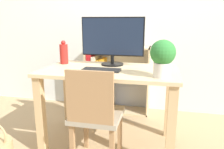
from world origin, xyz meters
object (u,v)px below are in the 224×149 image
at_px(monitor, 112,39).
at_px(vase, 64,53).
at_px(keyboard, 101,70).
at_px(bookshelf, 106,83).
at_px(chair, 95,114).
at_px(potted_plant, 163,56).

xyz_separation_m(monitor, vase, (-0.50, -0.05, -0.15)).
xyz_separation_m(keyboard, bookshelf, (-0.19, 0.92, -0.39)).
xyz_separation_m(monitor, chair, (-0.02, -0.53, -0.55)).
height_order(keyboard, bookshelf, bookshelf).
xyz_separation_m(chair, bookshelf, (-0.20, 1.17, -0.08)).
relative_size(chair, bookshelf, 0.97).
height_order(monitor, chair, monitor).
distance_m(monitor, chair, 0.77).
bearing_deg(bookshelf, monitor, -70.60).
xyz_separation_m(keyboard, potted_plant, (0.52, -0.12, 0.16)).
relative_size(potted_plant, bookshelf, 0.34).
bearing_deg(keyboard, bookshelf, 101.52).
relative_size(keyboard, bookshelf, 0.39).
relative_size(monitor, keyboard, 1.84).
bearing_deg(vase, chair, -45.83).
relative_size(monitor, vase, 2.59).
bearing_deg(chair, keyboard, 98.07).
bearing_deg(monitor, bookshelf, 109.40).
relative_size(vase, chair, 0.28).
bearing_deg(potted_plant, keyboard, 166.93).
height_order(monitor, vase, monitor).
height_order(monitor, keyboard, monitor).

